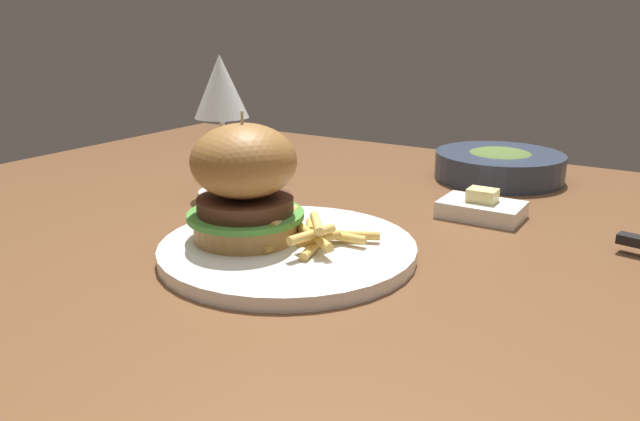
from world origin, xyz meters
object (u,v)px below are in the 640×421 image
(wine_glass, at_px, (221,92))
(butter_dish, at_px, (481,208))
(soup_bowl, at_px, (499,165))
(main_plate, at_px, (288,249))
(burger_sandwich, at_px, (245,182))

(wine_glass, relative_size, butter_dish, 1.93)
(wine_glass, relative_size, soup_bowl, 0.99)
(main_plate, height_order, wine_glass, wine_glass)
(main_plate, distance_m, butter_dish, 0.26)
(burger_sandwich, bearing_deg, butter_dish, 54.26)
(main_plate, bearing_deg, butter_dish, 61.11)
(soup_bowl, bearing_deg, wine_glass, -136.63)
(butter_dish, bearing_deg, soup_bowl, 100.92)
(burger_sandwich, xyz_separation_m, soup_bowl, (0.13, 0.44, -0.05))
(butter_dish, bearing_deg, wine_glass, -166.36)
(wine_glass, xyz_separation_m, butter_dish, (0.33, 0.08, -0.13))
(main_plate, relative_size, wine_glass, 1.39)
(burger_sandwich, relative_size, wine_glass, 0.70)
(main_plate, relative_size, butter_dish, 2.69)
(burger_sandwich, distance_m, butter_dish, 0.30)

